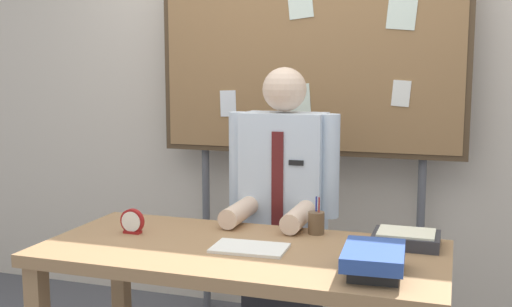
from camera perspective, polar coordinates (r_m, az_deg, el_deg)
name	(u,v)px	position (r m, az deg, el deg)	size (l,w,h in m)	color
back_wall	(316,88)	(3.58, 5.59, 6.15)	(6.40, 0.08, 2.70)	beige
desk	(241,271)	(2.47, -1.38, -10.90)	(1.59, 0.74, 0.76)	#9E754C
person	(283,227)	(3.02, 2.54, -6.92)	(0.55, 0.56, 1.47)	#2D2D33
bulletin_board	(308,61)	(3.38, 4.85, 8.63)	(1.71, 0.09, 2.07)	#4C3823
book_stack	(374,260)	(2.16, 10.98, -9.73)	(0.22, 0.31, 0.09)	#262626
open_notebook	(250,248)	(2.41, -0.60, -8.82)	(0.29, 0.18, 0.01)	white
desk_clock	(132,222)	(2.68, -11.49, -6.32)	(0.11, 0.04, 0.11)	maroon
pen_holder	(316,223)	(2.63, 5.64, -6.44)	(0.07, 0.07, 0.16)	brown
paper_tray	(406,239)	(2.53, 13.85, -7.73)	(0.26, 0.20, 0.06)	#333338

